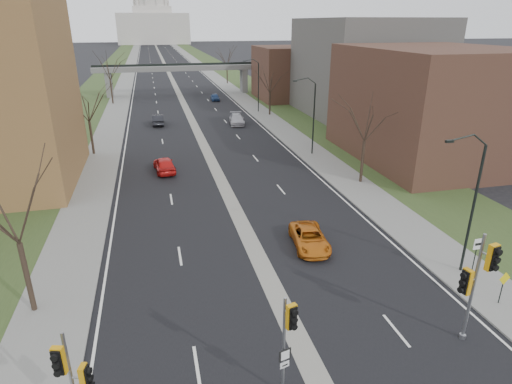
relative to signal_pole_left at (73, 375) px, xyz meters
name	(u,v)px	position (x,y,z in m)	size (l,w,h in m)	color
ground	(317,379)	(9.39, 0.76, -3.16)	(700.00, 700.00, 0.00)	black
road_surface	(165,65)	(9.39, 150.76, -3.16)	(20.00, 600.00, 0.01)	black
median_strip	(165,65)	(9.39, 150.76, -3.16)	(1.20, 600.00, 0.02)	gray
sidewalk_right	(198,64)	(21.39, 150.76, -3.10)	(4.00, 600.00, 0.12)	gray
sidewalk_left	(131,66)	(-2.61, 150.76, -3.10)	(4.00, 600.00, 0.12)	gray
grass_verge_right	(215,64)	(27.39, 150.76, -3.11)	(8.00, 600.00, 0.10)	#2C3C1B
grass_verge_left	(113,66)	(-8.61, 150.76, -3.11)	(8.00, 600.00, 0.10)	#2C3C1B
commercial_block_near	(432,104)	(33.39, 28.76, 2.84)	(16.00, 20.00, 12.00)	#4F3025
commercial_block_mid	(365,68)	(37.39, 52.76, 4.34)	(18.00, 22.00, 15.00)	#615E59
commercial_block_far	(294,73)	(31.39, 70.76, 1.84)	(14.00, 14.00, 10.00)	#4F3025
pedestrian_bridge	(178,71)	(9.39, 80.76, 1.68)	(34.00, 3.00, 6.45)	slate
capitol	(152,16)	(9.39, 320.76, 15.44)	(48.00, 42.00, 55.75)	beige
streetlight_near	(469,166)	(20.38, 6.76, 3.79)	(2.61, 0.20, 8.70)	black
streetlight_mid	(308,95)	(20.38, 32.76, 3.79)	(2.61, 0.20, 8.70)	black
streetlight_far	(254,70)	(20.38, 58.76, 3.79)	(2.61, 0.20, 8.70)	black
tree_left_a	(9,197)	(-3.61, 8.76, 3.47)	(7.20, 7.20, 9.40)	#382B21
tree_left_b	(86,101)	(-3.61, 38.76, 3.06)	(6.75, 6.75, 8.81)	#382B21
tree_left_c	(108,65)	(-3.61, 72.76, 3.88)	(7.65, 7.65, 9.99)	#382B21
tree_right_a	(367,114)	(22.39, 22.76, 3.47)	(7.20, 7.20, 9.40)	#382B21
tree_right_b	(270,79)	(22.39, 55.76, 2.66)	(6.30, 6.30, 8.22)	#382B21
tree_right_c	(227,54)	(22.39, 95.76, 3.88)	(7.65, 7.65, 9.99)	#382B21
signal_pole_left	(73,375)	(0.00, 0.00, 0.00)	(1.04, 0.81, 4.83)	gray
signal_pole_median	(288,333)	(7.77, 0.15, 0.15)	(0.62, 0.80, 4.75)	gray
signal_pole_right	(477,276)	(17.09, 1.27, 0.58)	(1.16, 0.97, 5.72)	gray
speed_limit_sign	(476,251)	(21.33, 6.01, -1.29)	(0.55, 0.06, 2.55)	black
warning_sign	(503,283)	(20.97, 3.37, -1.78)	(0.76, 0.11, 1.95)	black
car_left_near	(164,164)	(4.18, 30.48, -2.37)	(1.87, 4.64, 1.58)	red
car_left_far	(158,120)	(4.19, 52.91, -2.40)	(1.62, 4.64, 1.53)	black
car_right_near	(309,238)	(13.17, 11.98, -2.51)	(2.18, 4.73, 1.31)	#C86715
car_right_mid	(237,119)	(15.76, 50.48, -2.41)	(2.11, 5.20, 1.51)	#B3B2BA
car_right_far	(215,97)	(15.70, 72.10, -2.50)	(1.56, 3.87, 1.32)	navy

